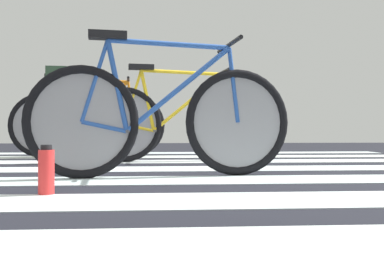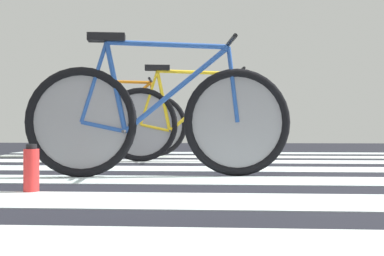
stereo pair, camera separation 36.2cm
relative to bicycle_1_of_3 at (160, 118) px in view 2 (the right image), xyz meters
The scene contains 7 objects.
ground 0.55m from the bicycle_1_of_3, 31.70° to the left, with size 18.00×14.00×0.02m.
crosswalk_markings 0.54m from the bicycle_1_of_3, 31.87° to the left, with size 5.34×5.76×0.00m.
bicycle_1_of_3 is the anchor object (origin of this frame).
bicycle_2_of_3 1.39m from the bicycle_1_of_3, 84.22° to the left, with size 1.73×0.52×0.93m.
bicycle_3_of_3 2.30m from the bicycle_1_of_3, 111.60° to the left, with size 1.74×0.52×0.93m.
cyclist_3_of_3 2.42m from the bicycle_1_of_3, 118.68° to the left, with size 0.34×0.43×1.00m.
water_bottle 0.95m from the bicycle_1_of_3, 126.78° to the right, with size 0.07×0.07×0.24m.
Camera 2 is at (0.05, -3.01, 0.33)m, focal length 40.43 mm.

